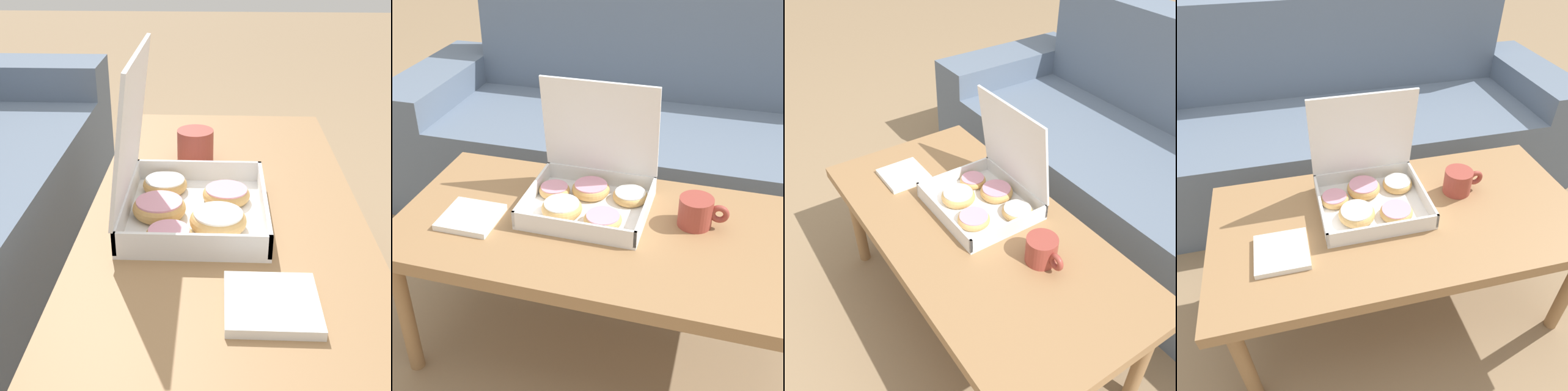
# 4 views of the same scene
# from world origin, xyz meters

# --- Properties ---
(ground_plane) EXTENTS (12.00, 12.00, 0.00)m
(ground_plane) POSITION_xyz_m (0.00, 0.00, 0.00)
(ground_plane) COLOR #937756
(coffee_table) EXTENTS (1.18, 0.59, 0.46)m
(coffee_table) POSITION_xyz_m (0.00, -0.12, 0.42)
(coffee_table) COLOR #997047
(coffee_table) RESTS_ON ground_plane
(pastry_box) EXTENTS (0.34, 0.30, 0.35)m
(pastry_box) POSITION_xyz_m (-0.08, -0.03, 0.51)
(pastry_box) COLOR white
(pastry_box) RESTS_ON coffee_table
(coffee_mug) EXTENTS (0.14, 0.09, 0.08)m
(coffee_mug) POSITION_xyz_m (0.23, -0.04, 0.50)
(coffee_mug) COLOR #993D33
(coffee_mug) RESTS_ON coffee_table
(napkin_stack) EXTENTS (0.15, 0.15, 0.02)m
(napkin_stack) POSITION_xyz_m (-0.38, -0.19, 0.47)
(napkin_stack) COLOR white
(napkin_stack) RESTS_ON coffee_table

